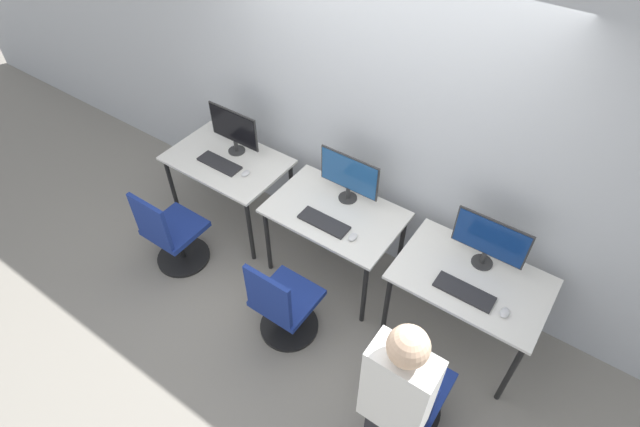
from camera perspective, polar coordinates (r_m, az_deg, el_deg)
name	(u,v)px	position (r m, az deg, el deg)	size (l,w,h in m)	color
ground_plane	(311,296)	(4.39, -1.07, -9.42)	(20.00, 20.00, 0.00)	gray
wall_back	(371,116)	(3.92, 5.88, 11.07)	(12.00, 0.05, 2.80)	#B7BCC1
desk_left	(228,166)	(4.64, -10.49, 5.32)	(1.07, 0.70, 0.75)	silver
monitor_left	(234,129)	(4.52, -9.84, 9.51)	(0.53, 0.15, 0.43)	#2D2D2D
keyboard_left	(219,163)	(4.53, -11.43, 5.64)	(0.42, 0.15, 0.02)	#262628
mouse_left	(246,173)	(4.38, -8.49, 4.57)	(0.06, 0.09, 0.03)	silver
office_chair_left	(172,236)	(4.55, -16.55, -2.48)	(0.48, 0.48, 0.87)	black
desk_center	(335,219)	(4.07, 1.70, -0.63)	(1.07, 0.70, 0.75)	silver
monitor_center	(349,176)	(3.96, 3.33, 4.35)	(0.53, 0.15, 0.43)	#2D2D2D
keyboard_center	(324,222)	(3.91, 0.44, -1.01)	(0.42, 0.15, 0.02)	#262628
mouse_center	(353,237)	(3.80, 3.77, -2.69)	(0.06, 0.09, 0.03)	silver
office_chair_center	(283,307)	(3.92, -4.23, -10.58)	(0.48, 0.48, 0.87)	black
desk_right	(470,285)	(3.79, 16.77, -7.88)	(1.07, 0.70, 0.75)	silver
monitor_right	(490,240)	(3.66, 18.85, -2.91)	(0.53, 0.15, 0.43)	#2D2D2D
keyboard_right	(464,292)	(3.62, 16.16, -8.57)	(0.42, 0.15, 0.02)	#262628
mouse_right	(505,313)	(3.59, 20.36, -10.57)	(0.06, 0.09, 0.03)	silver
office_chair_right	(409,393)	(3.61, 10.17, -19.58)	(0.48, 0.48, 0.87)	black
person_right	(394,405)	(2.98, 8.48, -20.85)	(0.36, 0.21, 1.61)	#232328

